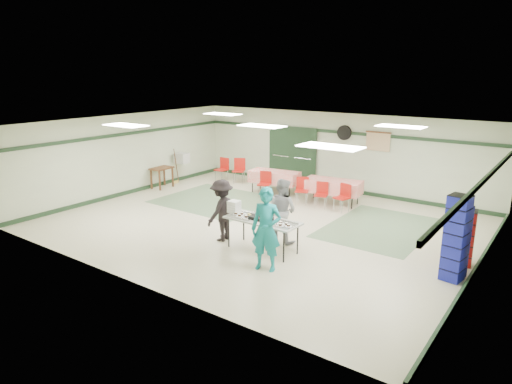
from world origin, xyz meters
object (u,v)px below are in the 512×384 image
Objects in this scene: volunteer_grey at (282,210)px; chair_d at (265,181)px; serving_table at (263,221)px; chair_loose_a at (239,168)px; volunteer_teal at (266,229)px; volunteer_dark at (222,210)px; chair_loose_b at (223,167)px; crate_stack_blue_a at (457,242)px; crate_stack_blue_b at (456,238)px; chair_b at (302,188)px; printer_table at (162,171)px; broom at (176,166)px; chair_a at (322,192)px; dining_table_b at (274,177)px; dining_table_a at (333,186)px; office_printer at (182,158)px; crate_stack_red at (465,238)px; chair_c at (343,195)px.

chair_d is at bearing -46.12° from volunteer_grey.
serving_table is 1.95× the size of chair_loose_a.
volunteer_dark is at bearing 142.58° from volunteer_teal.
crate_stack_blue_a is (9.17, -3.69, 0.21)m from chair_loose_b.
crate_stack_blue_b reaches higher than chair_d.
printer_table is at bearing 170.53° from chair_b.
broom is at bearing 168.10° from chair_d.
chair_a is 0.88× the size of chair_loose_b.
chair_a is 2.12m from chair_d.
serving_table is 5.24m from dining_table_b.
dining_table_a is at bearing 13.92° from printer_table.
printer_table is at bearing -179.79° from chair_d.
office_printer is at bearing 165.03° from chair_a.
printer_table is 0.81m from broom.
dining_table_b reaches higher than serving_table.
broom reaches higher than chair_a.
volunteer_dark is at bearing -49.45° from chair_loose_b.
volunteer_dark is 6.25m from chair_loose_b.
chair_b is 5.60m from crate_stack_red.
chair_a is 1.69× the size of office_printer.
chair_loose_b is 0.51× the size of crate_stack_blue_b.
dining_table_a is 2.34× the size of chair_a.
chair_b is at bearing -28.92° from dining_table_b.
volunteer_dark is 6.30m from broom.
chair_loose_b is 1.10× the size of printer_table.
chair_c is 6.61m from printer_table.
chair_loose_a is (-4.55, 4.99, -0.15)m from serving_table.
chair_loose_b is 0.59× the size of crate_stack_blue_a.
dining_table_b is 2.09× the size of chair_b.
volunteer_dark reaches higher than dining_table_a.
chair_a is 0.86× the size of chair_loose_a.
volunteer_dark reaches higher than crate_stack_red.
dining_table_b is 4.06m from printer_table.
chair_b is 1.81× the size of office_printer.
crate_stack_red is at bearing -44.22° from chair_b.
volunteer_grey is 4.61m from dining_table_b.
printer_table is at bearing -153.80° from chair_loose_a.
dining_table_a is at bearing 1.29° from office_printer.
chair_b reaches higher than chair_a.
crate_stack_blue_a reaches higher than chair_loose_a.
crate_stack_red is (4.44, -2.64, 0.05)m from dining_table_a.
volunteer_grey reaches higher than printer_table.
dining_table_a is at bearing -78.97° from volunteer_grey.
crate_stack_blue_a is at bearing -40.94° from chair_d.
chair_a is 0.97× the size of printer_table.
volunteer_grey is 0.85× the size of dining_table_a.
crate_stack_red is at bearing -37.54° from dining_table_a.
volunteer_dark is 1.84× the size of chair_c.
volunteer_grey is 1.87× the size of chair_d.
dining_table_a is 1.05× the size of crate_stack_blue_b.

